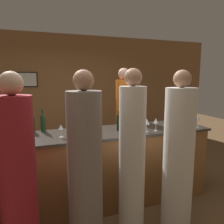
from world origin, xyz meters
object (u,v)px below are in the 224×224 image
at_px(guest_1, 18,185).
at_px(wine_bottle_2, 119,122).
at_px(guest_0, 85,171).
at_px(wine_bottle_0, 32,125).
at_px(guest_2, 178,158).
at_px(guest_3, 132,159).
at_px(bartender, 123,125).
at_px(wine_bottle_1, 43,123).
at_px(ice_bucket, 182,118).

relative_size(guest_1, wine_bottle_2, 6.60).
distance_m(guest_0, wine_bottle_0, 1.22).
xyz_separation_m(guest_2, guest_3, (-0.53, 0.12, 0.02)).
relative_size(guest_0, guest_3, 0.99).
height_order(guest_1, wine_bottle_0, guest_1).
height_order(guest_3, wine_bottle_0, guest_3).
distance_m(bartender, guest_1, 2.37).
bearing_deg(guest_3, bartender, 70.38).
height_order(guest_1, wine_bottle_2, guest_1).
bearing_deg(bartender, guest_0, 55.30).
height_order(wine_bottle_0, wine_bottle_1, wine_bottle_1).
bearing_deg(guest_1, ice_bucket, 21.00).
distance_m(wine_bottle_1, ice_bucket, 2.18).
bearing_deg(bartender, wine_bottle_2, 62.99).
height_order(guest_0, guest_3, guest_3).
relative_size(guest_3, wine_bottle_2, 6.76).
bearing_deg(guest_3, guest_2, -13.15).
bearing_deg(wine_bottle_0, guest_0, -65.95).
height_order(guest_3, wine_bottle_1, guest_3).
bearing_deg(guest_0, wine_bottle_0, 114.05).
distance_m(guest_1, guest_3, 1.18).
bearing_deg(guest_0, wine_bottle_1, 107.58).
height_order(guest_0, ice_bucket, guest_0).
bearing_deg(wine_bottle_1, wine_bottle_0, 173.82).
relative_size(guest_1, wine_bottle_1, 5.98).
relative_size(bartender, ice_bucket, 11.90).
bearing_deg(bartender, ice_bucket, 136.59).
distance_m(bartender, wine_bottle_2, 0.94).
height_order(wine_bottle_0, ice_bucket, wine_bottle_0).
bearing_deg(wine_bottle_1, guest_1, -103.72).
relative_size(wine_bottle_0, ice_bucket, 1.58).
relative_size(guest_0, wine_bottle_2, 6.68).
bearing_deg(wine_bottle_1, guest_3, -47.81).
relative_size(guest_3, ice_bucket, 11.51).
bearing_deg(bartender, wine_bottle_0, 17.28).
height_order(guest_2, ice_bucket, guest_2).
distance_m(guest_3, ice_bucket, 1.52).
height_order(guest_3, ice_bucket, guest_3).
bearing_deg(guest_3, ice_bucket, 31.49).
xyz_separation_m(bartender, wine_bottle_1, (-1.43, -0.50, 0.24)).
bearing_deg(wine_bottle_0, ice_bucket, -5.39).
xyz_separation_m(bartender, ice_bucket, (0.75, -0.71, 0.20)).
relative_size(guest_0, guest_2, 1.00).
xyz_separation_m(guest_1, wine_bottle_0, (0.13, 1.16, 0.29)).
distance_m(guest_3, wine_bottle_1, 1.36).
xyz_separation_m(guest_0, wine_bottle_2, (0.68, 0.76, 0.30)).
xyz_separation_m(guest_0, guest_2, (1.09, -0.04, 0.00)).
xyz_separation_m(bartender, wine_bottle_0, (-1.57, -0.49, 0.23)).
relative_size(guest_2, guest_3, 0.99).
distance_m(guest_0, guest_3, 0.56).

